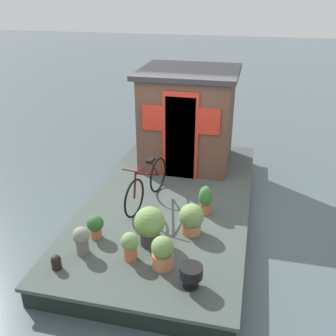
{
  "coord_description": "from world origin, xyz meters",
  "views": [
    {
      "loc": [
        -6.11,
        -1.37,
        3.97
      ],
      "look_at": [
        -0.2,
        0.0,
        1.08
      ],
      "focal_mm": 40.88,
      "sensor_mm": 36.0,
      "label": 1
    }
  ],
  "objects": [
    {
      "name": "potted_plant_basil",
      "position": [
        -0.4,
        -0.71,
        0.65
      ],
      "size": [
        0.24,
        0.24,
        0.52
      ],
      "color": "#B2603D",
      "rests_on": "houseboat_deck"
    },
    {
      "name": "potted_plant_rosemary",
      "position": [
        -1.03,
        -0.58,
        0.64
      ],
      "size": [
        0.4,
        0.4,
        0.51
      ],
      "color": "#C6754C",
      "rests_on": "houseboat_deck"
    },
    {
      "name": "potted_plant_lavender",
      "position": [
        -1.91,
        0.9,
        0.63
      ],
      "size": [
        0.25,
        0.25,
        0.44
      ],
      "color": "slate",
      "rests_on": "houseboat_deck"
    },
    {
      "name": "potted_plant_succulent",
      "position": [
        -1.47,
        -0.01,
        0.73
      ],
      "size": [
        0.47,
        0.47,
        0.62
      ],
      "color": "#38383D",
      "rests_on": "houseboat_deck"
    },
    {
      "name": "bicycle",
      "position": [
        -0.29,
        0.37,
        0.76
      ],
      "size": [
        1.63,
        0.5,
        0.82
      ],
      "color": "black",
      "rests_on": "houseboat_deck"
    },
    {
      "name": "potted_plant_fern",
      "position": [
        -1.5,
        0.86,
        0.6
      ],
      "size": [
        0.27,
        0.27,
        0.39
      ],
      "color": "#B2603D",
      "rests_on": "houseboat_deck"
    },
    {
      "name": "ground_plane",
      "position": [
        0.0,
        0.0,
        0.0
      ],
      "size": [
        60.0,
        60.0,
        0.0
      ],
      "primitive_type": "plane",
      "color": "#4C5B60"
    },
    {
      "name": "potted_plant_thyme",
      "position": [
        -1.95,
        -0.33,
        0.63
      ],
      "size": [
        0.32,
        0.32,
        0.49
      ],
      "color": "#C6754C",
      "rests_on": "houseboat_deck"
    },
    {
      "name": "mooring_bollard",
      "position": [
        -2.32,
        1.11,
        0.49
      ],
      "size": [
        0.15,
        0.15,
        0.22
      ],
      "color": "black",
      "rests_on": "houseboat_deck"
    },
    {
      "name": "potted_plant_ivy",
      "position": [
        -1.89,
        0.16,
        0.63
      ],
      "size": [
        0.26,
        0.26,
        0.44
      ],
      "color": "#B2603D",
      "rests_on": "houseboat_deck"
    },
    {
      "name": "charcoal_grill",
      "position": [
        -2.24,
        -0.78,
        0.61
      ],
      "size": [
        0.31,
        0.31,
        0.32
      ],
      "color": "black",
      "rests_on": "houseboat_deck"
    },
    {
      "name": "houseboat_deck",
      "position": [
        0.0,
        0.0,
        0.19
      ],
      "size": [
        5.64,
        2.92,
        0.38
      ],
      "color": "#424C47",
      "rests_on": "ground_plane"
    },
    {
      "name": "houseboat_cabin",
      "position": [
        1.71,
        0.0,
        1.42
      ],
      "size": [
        1.88,
        2.04,
        2.06
      ],
      "color": "brown",
      "rests_on": "houseboat_deck"
    }
  ]
}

